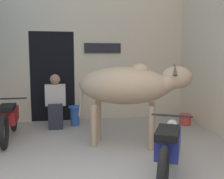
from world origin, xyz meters
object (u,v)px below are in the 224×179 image
at_px(cow, 129,86).
at_px(bucket, 185,119).
at_px(motorcycle_near, 168,147).
at_px(motorcycle_far, 9,118).
at_px(shopkeeper_seated, 55,100).
at_px(plastic_stool, 75,115).

distance_m(cow, bucket, 2.19).
xyz_separation_m(cow, motorcycle_near, (0.18, -1.39, -0.64)).
relative_size(motorcycle_near, bucket, 6.47).
bearing_deg(cow, motorcycle_near, -82.55).
bearing_deg(bucket, motorcycle_far, -173.76).
height_order(cow, shopkeeper_seated, cow).
xyz_separation_m(motorcycle_near, bucket, (1.44, 2.52, -0.29)).
bearing_deg(cow, motorcycle_far, 161.65).
bearing_deg(motorcycle_far, plastic_stool, 32.34).
bearing_deg(bucket, plastic_stool, 171.28).
bearing_deg(bucket, motorcycle_near, -119.68).
height_order(shopkeeper_seated, plastic_stool, shopkeeper_seated).
distance_m(cow, plastic_stool, 1.96).
xyz_separation_m(shopkeeper_seated, bucket, (2.95, -0.26, -0.50)).
xyz_separation_m(motorcycle_near, motorcycle_far, (-2.36, 2.11, -0.01)).
distance_m(cow, motorcycle_far, 2.38).
bearing_deg(motorcycle_far, bucket, 6.24).
relative_size(plastic_stool, bucket, 1.74).
relative_size(motorcycle_near, plastic_stool, 3.73).
relative_size(motorcycle_near, motorcycle_far, 0.95).
relative_size(shopkeeper_seated, bucket, 4.59).
height_order(motorcycle_far, plastic_stool, motorcycle_far).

